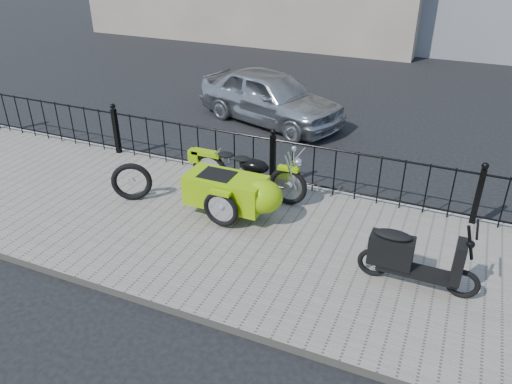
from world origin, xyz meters
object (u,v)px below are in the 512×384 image
at_px(scooter, 410,258).
at_px(sedan_car, 270,97).
at_px(spare_tire, 132,182).
at_px(motorcycle_sidecar, 239,188).

height_order(scooter, sedan_car, sedan_car).
xyz_separation_m(scooter, spare_tire, (-4.75, 0.45, -0.07)).
distance_m(motorcycle_sidecar, scooter, 2.95).
bearing_deg(motorcycle_sidecar, scooter, -15.27).
relative_size(spare_tire, sedan_car, 0.18).
xyz_separation_m(motorcycle_sidecar, scooter, (2.85, -0.78, -0.06)).
relative_size(motorcycle_sidecar, spare_tire, 3.23).
relative_size(motorcycle_sidecar, sedan_car, 0.60).
xyz_separation_m(motorcycle_sidecar, spare_tire, (-1.91, -0.33, -0.12)).
height_order(scooter, spare_tire, scooter).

